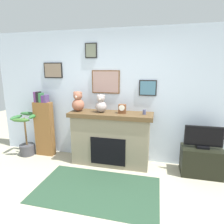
% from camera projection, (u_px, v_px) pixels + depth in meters
% --- Properties ---
extents(back_wall, '(5.20, 0.15, 2.60)m').
position_uv_depth(back_wall, '(114.00, 96.00, 3.87)').
color(back_wall, silver).
rests_on(back_wall, ground_plane).
extents(fireplace, '(1.60, 0.54, 1.04)m').
position_uv_depth(fireplace, '(111.00, 138.00, 3.75)').
color(fireplace, gray).
rests_on(fireplace, ground_plane).
extents(bookshelf, '(0.39, 0.16, 1.39)m').
position_uv_depth(bookshelf, '(44.00, 127.00, 4.11)').
color(bookshelf, brown).
rests_on(bookshelf, ground_plane).
extents(potted_plant, '(0.53, 0.46, 0.94)m').
position_uv_depth(potted_plant, '(26.00, 139.00, 4.15)').
color(potted_plant, '#3F3F44').
rests_on(potted_plant, ground_plane).
extents(tv_stand, '(0.68, 0.40, 0.50)m').
position_uv_depth(tv_stand, '(201.00, 161.00, 3.38)').
color(tv_stand, black).
rests_on(tv_stand, ground_plane).
extents(television, '(0.63, 0.14, 0.40)m').
position_uv_depth(television, '(204.00, 138.00, 3.28)').
color(television, black).
rests_on(television, tv_stand).
extents(area_rug, '(1.91, 1.12, 0.01)m').
position_uv_depth(area_rug, '(97.00, 189.00, 2.99)').
color(area_rug, '#26422E').
rests_on(area_rug, ground_plane).
extents(candle_jar, '(0.06, 0.06, 0.09)m').
position_uv_depth(candle_jar, '(144.00, 112.00, 3.47)').
color(candle_jar, '#4C517A').
rests_on(candle_jar, fireplace).
extents(mantel_clock, '(0.14, 0.10, 0.17)m').
position_uv_depth(mantel_clock, '(122.00, 109.00, 3.55)').
color(mantel_clock, brown).
rests_on(mantel_clock, fireplace).
extents(teddy_bear_cream, '(0.24, 0.24, 0.39)m').
position_uv_depth(teddy_bear_cream, '(78.00, 102.00, 3.73)').
color(teddy_bear_cream, '#975B46').
rests_on(teddy_bear_cream, fireplace).
extents(teddy_bear_tan, '(0.21, 0.21, 0.35)m').
position_uv_depth(teddy_bear_tan, '(101.00, 104.00, 3.63)').
color(teddy_bear_tan, '#A29592').
rests_on(teddy_bear_tan, fireplace).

